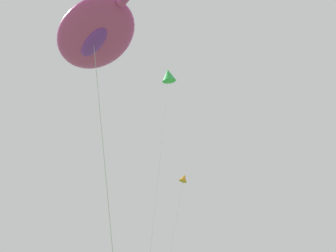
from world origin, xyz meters
TOP-DOWN VIEW (x-y plane):
  - big_show_kite at (-4.04, 8.25)m, footprint 5.41×10.58m
  - small_kite_tiny_distant at (5.79, 15.77)m, footprint 1.97×3.30m
  - small_kite_box_yellow at (12.49, 22.33)m, footprint 2.97×3.80m

SIDE VIEW (x-z plane):
  - big_show_kite at x=-4.04m, z-range 7.69..24.31m
  - small_kite_box_yellow at x=12.49m, z-range 9.55..29.80m
  - small_kite_tiny_distant at x=5.79m, z-range 12.02..37.63m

